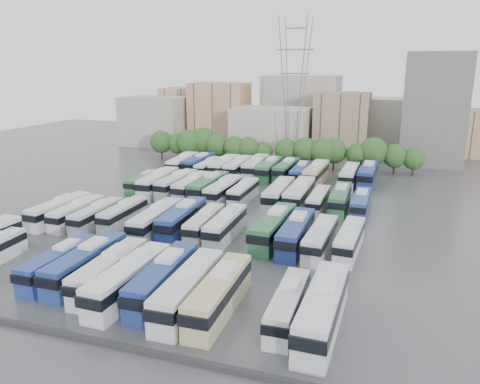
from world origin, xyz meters
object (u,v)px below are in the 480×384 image
(bus_r2_s12, at_px, (340,199))
(bus_r3_s6, at_px, (256,167))
(bus_r1_s1, at_px, (77,213))
(bus_r0_s13, at_px, (323,309))
(apartment_tower, at_px, (434,109))
(bus_r2_s6, at_px, (224,190))
(bus_r0_s10, at_px, (219,293))
(bus_r2_s2, at_px, (158,182))
(bus_r0_s6, at_px, (110,271))
(bus_r3_s13, at_px, (368,174))
(electricity_pylon, at_px, (294,84))
(bus_r1_s13, at_px, (349,240))
(bus_r1_s12, at_px, (320,238))
(bus_r0_s9, at_px, (189,289))
(bus_r3_s8, at_px, (287,169))
(bus_r2_s7, at_px, (243,192))
(bus_r1_s8, at_px, (226,225))
(bus_r1_s6, at_px, (182,218))
(bus_r3_s3, at_px, (209,167))
(bus_r3_s5, at_px, (239,168))
(bus_r0_s8, at_px, (164,279))
(bus_r2_s11, at_px, (319,200))
(bus_r1_s11, at_px, (296,233))
(bus_r3_s1, at_px, (183,164))
(bus_r3_s10, at_px, (316,173))
(bus_r1_s5, at_px, (156,220))
(bus_r2_s1, at_px, (145,182))
(bus_r2_s5, at_px, (209,187))
(bus_r2_s9, at_px, (279,194))
(bus_r2_s13, at_px, (361,203))
(bus_r2_s3, at_px, (177,184))
(bus_r0_s4, at_px, (60,262))
(bus_r1_s3, at_px, (123,213))
(bus_r1_s2, at_px, (96,215))
(bus_r1_s0, at_px, (59,210))
(bus_r3_s7, at_px, (270,169))
(bus_r3_s4, at_px, (225,167))
(bus_r1_s10, at_px, (274,227))
(bus_r1_s7, at_px, (205,223))

(bus_r2_s12, height_order, bus_r3_s6, bus_r3_s6)
(bus_r1_s1, bearing_deg, bus_r0_s13, -24.14)
(apartment_tower, xyz_separation_m, bus_r0_s13, (-12.73, -82.66, -10.89))
(bus_r2_s6, bearing_deg, bus_r2_s12, 5.40)
(bus_r0_s10, distance_m, bus_r2_s2, 45.64)
(bus_r0_s6, relative_size, bus_r3_s13, 0.90)
(electricity_pylon, height_order, bus_r1_s13, electricity_pylon)
(bus_r0_s6, relative_size, bus_r1_s12, 1.05)
(bus_r0_s9, xyz_separation_m, bus_r3_s8, (-3.27, 55.96, -0.08))
(bus_r1_s12, bearing_deg, bus_r2_s7, 133.71)
(bus_r0_s9, relative_size, bus_r1_s8, 1.12)
(bus_r1_s6, relative_size, bus_r3_s3, 1.13)
(bus_r2_s12, relative_size, bus_r3_s5, 0.94)
(bus_r0_s8, bearing_deg, electricity_pylon, 89.33)
(bus_r2_s7, bearing_deg, bus_r2_s11, -3.74)
(bus_r0_s9, xyz_separation_m, bus_r1_s11, (6.55, 19.00, -0.06))
(bus_r3_s1, relative_size, bus_r3_s10, 0.96)
(bus_r1_s5, relative_size, bus_r2_s7, 1.14)
(bus_r2_s1, bearing_deg, bus_r3_s13, 25.08)
(bus_r2_s5, height_order, bus_r3_s13, bus_r3_s13)
(bus_r1_s1, height_order, bus_r2_s9, bus_r2_s9)
(bus_r1_s5, height_order, bus_r2_s13, bus_r1_s5)
(bus_r0_s6, relative_size, bus_r2_s1, 1.12)
(apartment_tower, bearing_deg, bus_r0_s10, -105.31)
(bus_r2_s13, bearing_deg, bus_r0_s8, -115.03)
(bus_r2_s2, xyz_separation_m, bus_r2_s3, (3.56, 0.41, -0.10))
(bus_r0_s8, xyz_separation_m, bus_r1_s12, (13.20, 17.16, -0.21))
(bus_r0_s4, xyz_separation_m, bus_r1_s3, (-3.25, 18.09, -0.10))
(bus_r1_s2, bearing_deg, bus_r1_s1, -178.31)
(bus_r1_s0, xyz_separation_m, bus_r3_s1, (3.18, 36.80, 0.16))
(bus_r1_s8, bearing_deg, bus_r1_s1, -177.51)
(bus_r0_s4, bearing_deg, bus_r0_s13, -2.80)
(electricity_pylon, xyz_separation_m, bus_r0_s6, (-3.54, -73.43, -16.76))
(bus_r0_s10, distance_m, bus_r3_s1, 61.77)
(apartment_tower, xyz_separation_m, bus_r2_s3, (-45.50, -45.01, -11.08))
(bus_r0_s13, xyz_separation_m, bus_r3_s3, (-32.90, 53.71, -0.37))
(bus_r1_s3, relative_size, bus_r2_s2, 0.82)
(bus_r0_s9, height_order, bus_r3_s7, bus_r0_s9)
(bus_r0_s6, distance_m, bus_r1_s1, 23.40)
(bus_r3_s4, distance_m, bus_r3_s6, 6.66)
(bus_r1_s5, relative_size, bus_r1_s11, 1.00)
(bus_r1_s10, bearing_deg, bus_r1_s1, -173.67)
(bus_r1_s7, bearing_deg, bus_r1_s1, -177.86)
(bus_r0_s8, height_order, bus_r2_s13, bus_r0_s8)
(apartment_tower, distance_m, bus_r2_s7, 57.18)
(bus_r0_s4, relative_size, bus_r3_s5, 0.88)
(bus_r0_s4, xyz_separation_m, bus_r1_s13, (29.93, 17.55, -0.03))
(bus_r0_s4, bearing_deg, bus_r0_s6, -2.58)
(bus_r0_s4, bearing_deg, bus_r1_s13, 30.61)
(electricity_pylon, distance_m, bus_r3_s1, 33.09)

